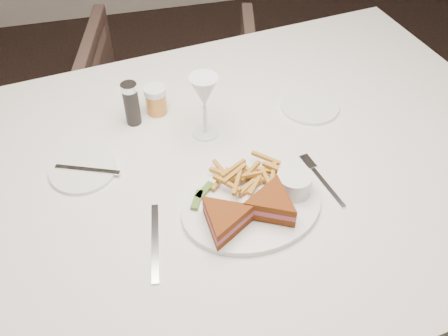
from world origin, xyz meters
TOP-DOWN VIEW (x-y plane):
  - table at (-0.29, 0.22)m, footprint 1.78×1.32m
  - chair_far at (-0.28, 1.04)m, footprint 0.80×0.76m
  - table_setting at (-0.27, 0.17)m, footprint 0.78×0.57m

SIDE VIEW (x-z plane):
  - chair_far at x=-0.28m, z-range 0.00..0.69m
  - table at x=-0.29m, z-range 0.00..0.75m
  - table_setting at x=-0.27m, z-range 0.70..0.88m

